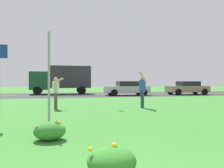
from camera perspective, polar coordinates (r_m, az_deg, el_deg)
The scene contains 12 objects.
ground_plane at distance 13.49m, azimuth -10.05°, elevation -5.28°, with size 120.00×120.00×0.00m, color #387A2D.
highway_strip at distance 25.21m, azimuth -11.47°, elevation -2.63°, with size 120.00×9.84×0.01m, color #2D2D30.
highway_center_stripe at distance 25.21m, azimuth -11.47°, elevation -2.62°, with size 120.00×0.16×0.00m, color yellow.
daylily_clump_near_camera at distance 3.53m, azimuth -0.10°, elevation -18.37°, with size 0.72×0.70×0.45m.
daylily_clump_front_right at distance 5.66m, azimuth -14.99°, elevation -11.05°, with size 0.73×0.66×0.46m.
sign_post_by_roadside at distance 7.40m, azimuth -15.16°, elevation 1.23°, with size 0.07×0.10×2.88m.
person_thrower_white_shirt at distance 11.97m, azimuth -13.58°, elevation -1.46°, with size 0.56×0.51×1.58m.
person_catcher_blue_shirt at distance 12.21m, azimuth 7.42°, elevation -1.15°, with size 0.44×0.51×1.93m.
frisbee_white at distance 11.84m, azimuth 0.22°, elevation 1.35°, with size 0.27×0.26×0.09m.
car_tan_leftmost at distance 26.80m, azimuth 17.96°, elevation -0.89°, with size 4.50×2.00×1.45m.
car_silver_center_left at distance 23.98m, azimuth 3.69°, elevation -1.02°, with size 4.50×2.00×1.45m.
box_truck_dark_green at distance 27.39m, azimuth -12.13°, elevation 1.37°, with size 6.70×2.46×3.20m.
Camera 1 is at (-0.71, -1.65, 1.33)m, focal length 37.38 mm.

